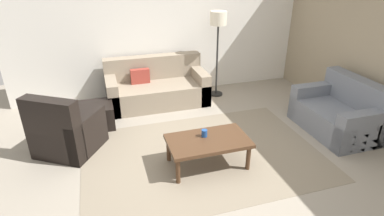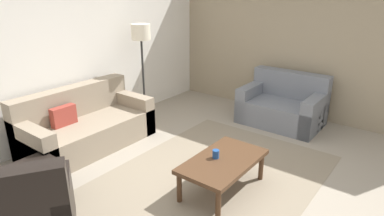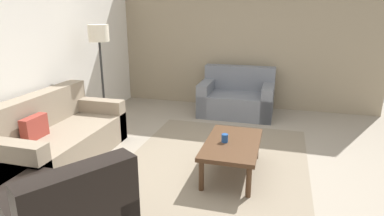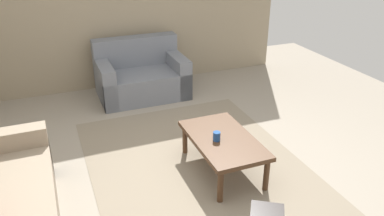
% 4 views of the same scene
% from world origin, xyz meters
% --- Properties ---
extents(ground_plane, '(8.00, 8.00, 0.00)m').
position_xyz_m(ground_plane, '(0.00, 0.00, 0.00)').
color(ground_plane, gray).
extents(rear_partition, '(6.00, 0.12, 2.80)m').
position_xyz_m(rear_partition, '(0.00, 2.60, 1.40)').
color(rear_partition, silver).
rests_on(rear_partition, ground_plane).
extents(area_rug, '(3.41, 2.34, 0.01)m').
position_xyz_m(area_rug, '(0.00, 0.00, 0.00)').
color(area_rug, gray).
rests_on(area_rug, ground_plane).
extents(couch_main, '(1.92, 0.93, 0.88)m').
position_xyz_m(couch_main, '(-0.26, 2.09, 0.30)').
color(couch_main, gray).
rests_on(couch_main, ground_plane).
extents(couch_loveseat, '(0.92, 1.35, 0.88)m').
position_xyz_m(couch_loveseat, '(2.43, 0.04, 0.30)').
color(couch_loveseat, slate).
rests_on(couch_loveseat, ground_plane).
extents(armchair_leather, '(1.11, 1.11, 0.95)m').
position_xyz_m(armchair_leather, '(-1.87, 0.68, 0.31)').
color(armchair_leather, black).
rests_on(armchair_leather, ground_plane).
extents(ottoman, '(0.56, 0.56, 0.40)m').
position_xyz_m(ottoman, '(-1.43, 1.38, 0.20)').
color(ottoman, black).
rests_on(ottoman, ground_plane).
extents(coffee_table, '(1.10, 0.64, 0.41)m').
position_xyz_m(coffee_table, '(-0.00, -0.24, 0.36)').
color(coffee_table, '#472D1C').
rests_on(coffee_table, ground_plane).
extents(cup, '(0.08, 0.08, 0.10)m').
position_xyz_m(cup, '(-0.02, -0.15, 0.46)').
color(cup, '#1E478C').
rests_on(cup, coffee_table).
extents(lamp_standing, '(0.32, 0.32, 1.71)m').
position_xyz_m(lamp_standing, '(1.01, 2.07, 1.41)').
color(lamp_standing, black).
rests_on(lamp_standing, ground_plane).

